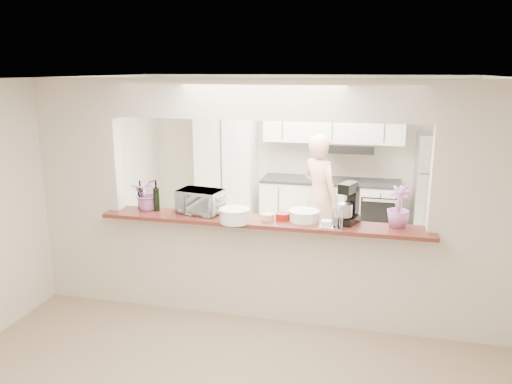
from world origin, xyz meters
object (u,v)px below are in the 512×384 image
(toaster_oven, at_px, (200,201))
(refrigerator, at_px, (441,192))
(stand_mixer, at_px, (349,205))
(person, at_px, (320,197))

(toaster_oven, bearing_deg, refrigerator, 52.40)
(stand_mixer, bearing_deg, toaster_oven, -179.52)
(refrigerator, height_order, stand_mixer, refrigerator)
(toaster_oven, relative_size, person, 0.26)
(refrigerator, xyz_separation_m, person, (-1.68, -0.73, 0.01))
(toaster_oven, height_order, stand_mixer, stand_mixer)
(toaster_oven, bearing_deg, stand_mixer, 9.49)
(toaster_oven, distance_m, stand_mixer, 1.56)
(stand_mixer, bearing_deg, refrigerator, 65.21)
(refrigerator, bearing_deg, person, -156.50)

